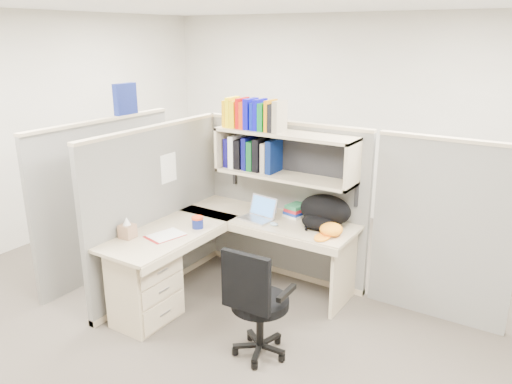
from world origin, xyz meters
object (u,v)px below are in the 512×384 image
Objects in this scene: laptop at (256,209)px; desk at (179,268)px; task_chair at (257,319)px; snack_canister at (198,222)px; backpack at (322,212)px.

desk is at bearing -106.69° from laptop.
task_chair is (0.60, -0.94, -0.50)m from laptop.
task_chair is at bearing -26.66° from snack_canister.
desk is 15.91× the size of snack_canister.
backpack reaches higher than desk.
task_chair is at bearing -11.38° from desk.
laptop is at bearing 53.57° from snack_canister.
laptop reaches higher than snack_canister.
snack_canister is at bearing -157.24° from backpack.
laptop is 1.23m from task_chair.
backpack is 1.15m from snack_canister.
backpack is at bearing 23.90° from laptop.
backpack is (0.95, 0.92, 0.44)m from desk.
desk is 3.56× the size of backpack.
backpack is 1.24m from task_chair.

